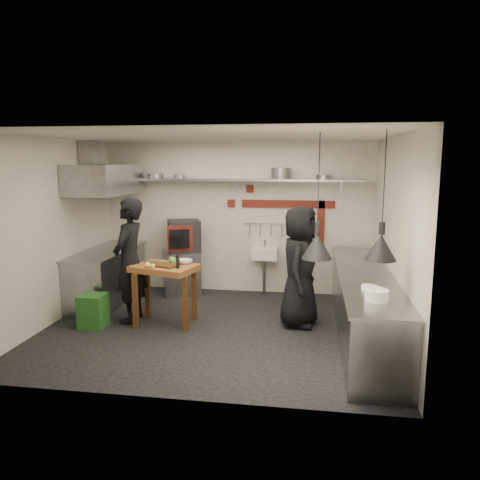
# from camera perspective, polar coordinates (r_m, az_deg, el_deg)

# --- Properties ---
(floor) EXTENTS (5.00, 5.00, 0.00)m
(floor) POSITION_cam_1_polar(r_m,az_deg,el_deg) (7.08, -3.13, -10.73)
(floor) COLOR black
(floor) RESTS_ON ground
(ceiling) EXTENTS (5.00, 5.00, 0.00)m
(ceiling) POSITION_cam_1_polar(r_m,az_deg,el_deg) (6.64, -3.35, 12.53)
(ceiling) COLOR beige
(ceiling) RESTS_ON floor
(wall_back) EXTENTS (5.00, 0.04, 2.80)m
(wall_back) POSITION_cam_1_polar(r_m,az_deg,el_deg) (8.77, -0.39, 2.69)
(wall_back) COLOR silver
(wall_back) RESTS_ON floor
(wall_front) EXTENTS (5.00, 0.04, 2.80)m
(wall_front) POSITION_cam_1_polar(r_m,az_deg,el_deg) (4.73, -8.52, -3.50)
(wall_front) COLOR silver
(wall_front) RESTS_ON floor
(wall_left) EXTENTS (0.04, 4.20, 2.80)m
(wall_left) POSITION_cam_1_polar(r_m,az_deg,el_deg) (7.64, -21.91, 0.94)
(wall_left) COLOR silver
(wall_left) RESTS_ON floor
(wall_right) EXTENTS (0.04, 4.20, 2.80)m
(wall_right) POSITION_cam_1_polar(r_m,az_deg,el_deg) (6.67, 18.27, -0.03)
(wall_right) COLOR silver
(wall_right) RESTS_ON floor
(red_band_horiz) EXTENTS (1.70, 0.02, 0.14)m
(red_band_horiz) POSITION_cam_1_polar(r_m,az_deg,el_deg) (8.62, 5.85, 4.39)
(red_band_horiz) COLOR #601B12
(red_band_horiz) RESTS_ON wall_back
(red_band_vert) EXTENTS (0.14, 0.02, 1.10)m
(red_band_vert) POSITION_cam_1_polar(r_m,az_deg,el_deg) (8.67, 9.76, 1.13)
(red_band_vert) COLOR #601B12
(red_band_vert) RESTS_ON wall_back
(red_tile_a) EXTENTS (0.14, 0.02, 0.14)m
(red_tile_a) POSITION_cam_1_polar(r_m,az_deg,el_deg) (8.66, 1.23, 6.25)
(red_tile_a) COLOR #601B12
(red_tile_a) RESTS_ON wall_back
(red_tile_b) EXTENTS (0.14, 0.02, 0.14)m
(red_tile_b) POSITION_cam_1_polar(r_m,az_deg,el_deg) (8.73, -1.06, 4.50)
(red_tile_b) COLOR #601B12
(red_tile_b) RESTS_ON wall_back
(back_shelf) EXTENTS (4.60, 0.34, 0.04)m
(back_shelf) POSITION_cam_1_polar(r_m,az_deg,el_deg) (8.53, -0.59, 7.34)
(back_shelf) COLOR gray
(back_shelf) RESTS_ON wall_back
(shelf_bracket_left) EXTENTS (0.04, 0.06, 0.24)m
(shelf_bracket_left) POSITION_cam_1_polar(r_m,az_deg,el_deg) (9.18, -12.30, 6.67)
(shelf_bracket_left) COLOR gray
(shelf_bracket_left) RESTS_ON wall_back
(shelf_bracket_mid) EXTENTS (0.04, 0.06, 0.24)m
(shelf_bracket_mid) POSITION_cam_1_polar(r_m,az_deg,el_deg) (8.68, -0.43, 6.73)
(shelf_bracket_mid) COLOR gray
(shelf_bracket_mid) RESTS_ON wall_back
(shelf_bracket_right) EXTENTS (0.04, 0.06, 0.24)m
(shelf_bracket_right) POSITION_cam_1_polar(r_m,az_deg,el_deg) (8.59, 12.27, 6.47)
(shelf_bracket_right) COLOR gray
(shelf_bracket_right) RESTS_ON wall_back
(pan_far_left) EXTENTS (0.29, 0.29, 0.09)m
(pan_far_left) POSITION_cam_1_polar(r_m,az_deg,el_deg) (8.90, -10.25, 7.71)
(pan_far_left) COLOR gray
(pan_far_left) RESTS_ON back_shelf
(pan_mid_left) EXTENTS (0.24, 0.24, 0.07)m
(pan_mid_left) POSITION_cam_1_polar(r_m,az_deg,el_deg) (8.76, -7.38, 7.69)
(pan_mid_left) COLOR gray
(pan_mid_left) RESTS_ON back_shelf
(stock_pot) EXTENTS (0.47, 0.47, 0.20)m
(stock_pot) POSITION_cam_1_polar(r_m,az_deg,el_deg) (8.43, 5.00, 8.10)
(stock_pot) COLOR gray
(stock_pot) RESTS_ON back_shelf
(pan_right) EXTENTS (0.32, 0.32, 0.08)m
(pan_right) POSITION_cam_1_polar(r_m,az_deg,el_deg) (8.42, 10.11, 7.57)
(pan_right) COLOR gray
(pan_right) RESTS_ON back_shelf
(oven_stand) EXTENTS (0.83, 0.80, 0.80)m
(oven_stand) POSITION_cam_1_polar(r_m,az_deg,el_deg) (8.81, -7.10, -3.96)
(oven_stand) COLOR gray
(oven_stand) RESTS_ON floor
(combi_oven) EXTENTS (0.72, 0.70, 0.58)m
(combi_oven) POSITION_cam_1_polar(r_m,az_deg,el_deg) (8.70, -6.84, 0.50)
(combi_oven) COLOR black
(combi_oven) RESTS_ON oven_stand
(oven_door) EXTENTS (0.43, 0.19, 0.46)m
(oven_door) POSITION_cam_1_polar(r_m,az_deg,el_deg) (8.44, -7.31, 0.20)
(oven_door) COLOR #601B12
(oven_door) RESTS_ON combi_oven
(oven_glass) EXTENTS (0.34, 0.15, 0.34)m
(oven_glass) POSITION_cam_1_polar(r_m,az_deg,el_deg) (8.38, -7.39, 0.13)
(oven_glass) COLOR black
(oven_glass) RESTS_ON oven_door
(hand_sink) EXTENTS (0.46, 0.34, 0.22)m
(hand_sink) POSITION_cam_1_polar(r_m,az_deg,el_deg) (8.62, 3.04, -1.63)
(hand_sink) COLOR white
(hand_sink) RESTS_ON wall_back
(sink_tap) EXTENTS (0.03, 0.03, 0.14)m
(sink_tap) POSITION_cam_1_polar(r_m,az_deg,el_deg) (8.59, 3.05, -0.45)
(sink_tap) COLOR gray
(sink_tap) RESTS_ON hand_sink
(sink_drain) EXTENTS (0.06, 0.06, 0.66)m
(sink_drain) POSITION_cam_1_polar(r_m,az_deg,el_deg) (8.68, 2.98, -4.53)
(sink_drain) COLOR gray
(sink_drain) RESTS_ON floor
(utensil_rail) EXTENTS (0.90, 0.02, 0.02)m
(utensil_rail) POSITION_cam_1_polar(r_m,az_deg,el_deg) (8.67, 3.16, 2.06)
(utensil_rail) COLOR gray
(utensil_rail) RESTS_ON wall_back
(counter_right) EXTENTS (0.70, 3.80, 0.90)m
(counter_right) POSITION_cam_1_polar(r_m,az_deg,el_deg) (6.84, 14.93, -7.82)
(counter_right) COLOR gray
(counter_right) RESTS_ON floor
(counter_right_top) EXTENTS (0.76, 3.90, 0.03)m
(counter_right_top) POSITION_cam_1_polar(r_m,az_deg,el_deg) (6.72, 15.10, -4.03)
(counter_right_top) COLOR gray
(counter_right_top) RESTS_ON counter_right
(plate_stack) EXTENTS (0.32, 0.32, 0.13)m
(plate_stack) POSITION_cam_1_polar(r_m,az_deg,el_deg) (5.42, 16.32, -6.47)
(plate_stack) COLOR white
(plate_stack) RESTS_ON counter_right_top
(small_bowl_right) EXTENTS (0.22, 0.22, 0.05)m
(small_bowl_right) POSITION_cam_1_polar(r_m,az_deg,el_deg) (5.87, 15.53, -5.62)
(small_bowl_right) COLOR white
(small_bowl_right) RESTS_ON counter_right_top
(counter_left) EXTENTS (0.70, 1.90, 0.90)m
(counter_left) POSITION_cam_1_polar(r_m,az_deg,el_deg) (8.57, -15.92, -4.32)
(counter_left) COLOR gray
(counter_left) RESTS_ON floor
(counter_left_top) EXTENTS (0.76, 2.00, 0.03)m
(counter_left_top) POSITION_cam_1_polar(r_m,az_deg,el_deg) (8.47, -16.07, -1.26)
(counter_left_top) COLOR gray
(counter_left_top) RESTS_ON counter_left
(extractor_hood) EXTENTS (0.78, 1.60, 0.50)m
(extractor_hood) POSITION_cam_1_polar(r_m,az_deg,el_deg) (8.31, -16.15, 7.11)
(extractor_hood) COLOR gray
(extractor_hood) RESTS_ON ceiling
(hood_duct) EXTENTS (0.28, 0.28, 0.50)m
(hood_duct) POSITION_cam_1_polar(r_m,az_deg,el_deg) (8.41, -17.85, 9.78)
(hood_duct) COLOR gray
(hood_duct) RESTS_ON ceiling
(green_bin) EXTENTS (0.37, 0.37, 0.50)m
(green_bin) POSITION_cam_1_polar(r_m,az_deg,el_deg) (7.40, -17.46, -8.23)
(green_bin) COLOR #20581D
(green_bin) RESTS_ON floor
(prep_table) EXTENTS (1.06, 0.87, 0.92)m
(prep_table) POSITION_cam_1_polar(r_m,az_deg,el_deg) (7.21, -9.07, -6.62)
(prep_table) COLOR brown
(prep_table) RESTS_ON floor
(cutting_board) EXTENTS (0.44, 0.37, 0.02)m
(cutting_board) POSITION_cam_1_polar(r_m,az_deg,el_deg) (7.03, -9.06, -3.07)
(cutting_board) COLOR #472A10
(cutting_board) RESTS_ON prep_table
(pepper_mill) EXTENTS (0.06, 0.06, 0.20)m
(pepper_mill) POSITION_cam_1_polar(r_m,az_deg,el_deg) (6.84, -7.59, -2.64)
(pepper_mill) COLOR black
(pepper_mill) RESTS_ON prep_table
(lemon_a) EXTENTS (0.09, 0.09, 0.09)m
(lemon_a) POSITION_cam_1_polar(r_m,az_deg,el_deg) (6.98, -11.21, -2.98)
(lemon_a) COLOR yellow
(lemon_a) RESTS_ON prep_table
(lemon_b) EXTENTS (0.09, 0.09, 0.07)m
(lemon_b) POSITION_cam_1_polar(r_m,az_deg,el_deg) (6.90, -10.60, -3.13)
(lemon_b) COLOR yellow
(lemon_b) RESTS_ON prep_table
(veg_ball) EXTENTS (0.12, 0.12, 0.11)m
(veg_ball) POSITION_cam_1_polar(r_m,az_deg,el_deg) (7.18, -8.25, -2.47)
(veg_ball) COLOR #659B48
(veg_ball) RESTS_ON prep_table
(steel_tray) EXTENTS (0.20, 0.16, 0.03)m
(steel_tray) POSITION_cam_1_polar(r_m,az_deg,el_deg) (7.27, -10.75, -2.66)
(steel_tray) COLOR gray
(steel_tray) RESTS_ON prep_table
(bowl) EXTENTS (0.28, 0.28, 0.07)m
(bowl) POSITION_cam_1_polar(r_m,az_deg,el_deg) (7.15, -6.67, -2.61)
(bowl) COLOR white
(bowl) RESTS_ON prep_table
(heat_lamp_near) EXTENTS (0.47, 0.47, 1.52)m
(heat_lamp_near) POSITION_cam_1_polar(r_m,az_deg,el_deg) (5.71, 9.53, 5.24)
(heat_lamp_near) COLOR black
(heat_lamp_near) RESTS_ON ceiling
(heat_lamp_far) EXTENTS (0.35, 0.35, 1.44)m
(heat_lamp_far) POSITION_cam_1_polar(r_m,az_deg,el_deg) (5.41, 17.10, 5.12)
(heat_lamp_far) COLOR black
(heat_lamp_far) RESTS_ON ceiling
(chef_left) EXTENTS (0.49, 0.72, 1.92)m
(chef_left) POSITION_cam_1_polar(r_m,az_deg,el_deg) (7.35, -13.33, -2.45)
(chef_left) COLOR black
(chef_left) RESTS_ON floor
(chef_right) EXTENTS (0.71, 0.96, 1.81)m
(chef_right) POSITION_cam_1_polar(r_m,az_deg,el_deg) (7.04, 7.29, -3.23)
(chef_right) COLOR black
(chef_right) RESTS_ON floor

